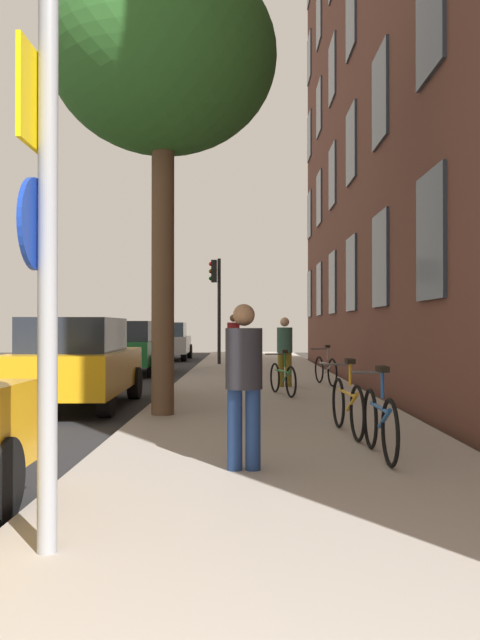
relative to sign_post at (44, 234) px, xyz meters
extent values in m
plane|color=#332D28|center=(-1.84, 11.61, -2.05)|extent=(41.80, 41.80, 0.00)
cube|color=#232326|center=(-3.94, 11.61, -2.04)|extent=(7.00, 38.00, 0.01)
cube|color=#9E9389|center=(1.66, 11.61, -1.99)|extent=(4.20, 38.00, 0.12)
cube|color=#2D3847|center=(3.98, 5.75, 0.78)|extent=(0.06, 1.40, 1.91)
cube|color=#2D3847|center=(3.98, 9.32, 0.78)|extent=(0.06, 1.40, 1.91)
cube|color=#2D3847|center=(3.98, 12.89, 0.78)|extent=(0.06, 1.40, 1.91)
cube|color=#2D3847|center=(3.98, 16.46, 0.78)|extent=(0.06, 1.40, 1.91)
cube|color=#2D3847|center=(3.98, 20.04, 0.78)|extent=(0.06, 1.40, 1.91)
cube|color=#2D3847|center=(3.98, 23.61, 0.78)|extent=(0.06, 1.40, 1.91)
cube|color=#2D3847|center=(3.98, 5.75, 4.11)|extent=(0.06, 1.40, 1.91)
cube|color=#2D3847|center=(3.98, 9.32, 4.11)|extent=(0.06, 1.40, 1.91)
cube|color=#2D3847|center=(3.98, 12.89, 4.11)|extent=(0.06, 1.40, 1.91)
cube|color=#2D3847|center=(3.98, 16.46, 4.11)|extent=(0.06, 1.40, 1.91)
cube|color=#2D3847|center=(3.98, 20.04, 4.11)|extent=(0.06, 1.40, 1.91)
cube|color=#2D3847|center=(3.98, 23.61, 4.11)|extent=(0.06, 1.40, 1.91)
cube|color=#2D3847|center=(3.98, 12.89, 7.44)|extent=(0.06, 1.40, 1.91)
cube|color=#2D3847|center=(3.98, 16.46, 7.44)|extent=(0.06, 1.40, 1.91)
cube|color=#2D3847|center=(3.98, 20.04, 7.44)|extent=(0.06, 1.40, 1.91)
cube|color=#2D3847|center=(3.98, 23.61, 7.44)|extent=(0.06, 1.40, 1.91)
cube|color=#2D3847|center=(3.98, 20.04, 10.76)|extent=(0.06, 1.40, 1.91)
cube|color=#2D3847|center=(3.98, 23.61, 10.76)|extent=(0.06, 1.40, 1.91)
cylinder|color=gray|center=(0.02, 0.00, -0.18)|extent=(0.12, 0.12, 3.48)
cube|color=yellow|center=(-0.06, 0.00, 0.81)|extent=(0.03, 0.60, 0.60)
cylinder|color=#14339E|center=(-0.06, 0.00, 0.06)|extent=(0.03, 0.56, 0.56)
cylinder|color=black|center=(0.33, 19.52, -0.04)|extent=(0.12, 0.12, 3.78)
cube|color=black|center=(0.15, 19.52, 1.41)|extent=(0.20, 0.24, 0.80)
sphere|color=red|center=(0.04, 19.52, 1.67)|extent=(0.16, 0.16, 0.16)
sphere|color=#523707|center=(0.04, 19.52, 1.41)|extent=(0.16, 0.16, 0.16)
sphere|color=#083E11|center=(0.04, 19.52, 1.15)|extent=(0.16, 0.16, 0.16)
cylinder|color=brown|center=(-0.04, 6.15, 0.32)|extent=(0.35, 0.35, 4.50)
ellipsoid|color=#2D6628|center=(-0.04, 6.15, 3.63)|extent=(3.53, 3.53, 3.00)
torus|color=black|center=(2.62, 3.34, -1.59)|extent=(0.05, 0.67, 0.67)
torus|color=black|center=(2.63, 2.39, -1.59)|extent=(0.05, 0.67, 0.67)
cylinder|color=#194C99|center=(2.62, 2.87, -1.41)|extent=(0.05, 0.81, 0.04)
cylinder|color=#194C99|center=(2.63, 2.63, -1.49)|extent=(0.05, 0.49, 0.27)
cylinder|color=#194C99|center=(2.63, 2.72, -1.16)|extent=(0.04, 0.04, 0.28)
cube|color=black|center=(2.63, 2.72, -1.00)|extent=(0.10, 0.24, 0.06)
cylinder|color=#4C4C4C|center=(2.62, 3.34, -1.08)|extent=(0.42, 0.03, 0.03)
torus|color=black|center=(2.48, 4.83, -1.59)|extent=(0.09, 0.67, 0.67)
torus|color=black|center=(2.55, 3.78, -1.59)|extent=(0.09, 0.67, 0.67)
cylinder|color=#C68C19|center=(2.52, 4.31, -1.41)|extent=(0.10, 0.89, 0.04)
cylinder|color=#C68C19|center=(2.54, 4.04, -1.49)|extent=(0.08, 0.54, 0.29)
cylinder|color=#C68C19|center=(2.53, 4.15, -1.16)|extent=(0.04, 0.04, 0.28)
cube|color=black|center=(2.53, 4.15, -1.00)|extent=(0.10, 0.24, 0.06)
cylinder|color=#4C4C4C|center=(2.48, 4.83, -1.08)|extent=(0.42, 0.06, 0.03)
torus|color=black|center=(1.85, 9.49, -1.62)|extent=(0.19, 0.60, 0.61)
torus|color=black|center=(2.11, 8.49, -1.62)|extent=(0.19, 0.60, 0.61)
cylinder|color=#267233|center=(1.98, 8.99, -1.46)|extent=(0.26, 0.87, 0.04)
cylinder|color=#267233|center=(2.04, 8.74, -1.53)|extent=(0.17, 0.53, 0.29)
cylinder|color=#267233|center=(2.02, 8.84, -1.22)|extent=(0.04, 0.04, 0.28)
cube|color=black|center=(2.02, 8.84, -1.06)|extent=(0.10, 0.24, 0.06)
cylinder|color=#4C4C4C|center=(1.85, 9.49, -1.14)|extent=(0.41, 0.13, 0.03)
torus|color=black|center=(3.02, 11.74, -1.61)|extent=(0.15, 0.63, 0.64)
torus|color=black|center=(3.20, 10.75, -1.61)|extent=(0.15, 0.63, 0.64)
cylinder|color=#99999E|center=(3.11, 11.24, -1.43)|extent=(0.20, 0.85, 0.04)
cylinder|color=#99999E|center=(3.16, 10.99, -1.51)|extent=(0.14, 0.52, 0.28)
cylinder|color=#99999E|center=(3.14, 11.09, -1.19)|extent=(0.04, 0.04, 0.28)
cube|color=black|center=(3.14, 11.09, -1.03)|extent=(0.10, 0.24, 0.06)
cylinder|color=#4C4C4C|center=(3.02, 11.74, -1.11)|extent=(0.42, 0.11, 0.03)
cylinder|color=navy|center=(1.13, 2.26, -1.54)|extent=(0.14, 0.14, 0.77)
cylinder|color=navy|center=(1.30, 2.26, -1.54)|extent=(0.14, 0.14, 0.77)
cylinder|color=#26262D|center=(1.21, 2.26, -0.87)|extent=(0.40, 0.40, 0.58)
sphere|color=#936B4C|center=(1.21, 2.26, -0.46)|extent=(0.21, 0.21, 0.21)
cylinder|color=olive|center=(2.05, 10.79, -1.55)|extent=(0.14, 0.14, 0.76)
cylinder|color=olive|center=(2.22, 10.79, -1.55)|extent=(0.14, 0.14, 0.76)
cylinder|color=#33594C|center=(2.13, 10.79, -0.88)|extent=(0.47, 0.47, 0.57)
sphere|color=tan|center=(2.13, 10.79, -0.47)|extent=(0.21, 0.21, 0.21)
cylinder|color=#26262D|center=(0.80, 16.39, -1.51)|extent=(0.16, 0.16, 0.84)
cylinder|color=#26262D|center=(0.98, 16.39, -1.51)|extent=(0.16, 0.16, 0.84)
cylinder|color=maroon|center=(0.89, 16.39, -0.77)|extent=(0.39, 0.39, 0.63)
sphere|color=brown|center=(0.89, 16.39, -0.32)|extent=(0.23, 0.23, 0.23)
cube|color=orange|center=(-1.80, 7.94, -1.37)|extent=(1.88, 4.33, 0.70)
cube|color=#1E232D|center=(-1.80, 7.73, -0.72)|extent=(1.54, 2.44, 0.60)
cylinder|color=black|center=(-2.60, 9.31, -1.72)|extent=(0.22, 0.64, 0.64)
cylinder|color=black|center=(-1.00, 9.31, -1.72)|extent=(0.22, 0.64, 0.64)
cylinder|color=black|center=(-2.60, 6.57, -1.72)|extent=(0.22, 0.64, 0.64)
cylinder|color=black|center=(-1.00, 6.57, -1.72)|extent=(0.22, 0.64, 0.64)
cube|color=#19662D|center=(-2.21, 16.27, -1.37)|extent=(1.92, 4.48, 0.70)
cube|color=#1E232D|center=(-2.21, 16.05, -0.72)|extent=(1.56, 2.53, 0.60)
cylinder|color=black|center=(-2.99, 17.69, -1.72)|extent=(0.22, 0.64, 0.64)
cylinder|color=black|center=(-1.42, 17.69, -1.72)|extent=(0.22, 0.64, 0.64)
cylinder|color=black|center=(-2.99, 14.86, -1.72)|extent=(0.22, 0.64, 0.64)
cylinder|color=black|center=(-1.42, 14.86, -1.72)|extent=(0.22, 0.64, 0.64)
cube|color=#B7B7BC|center=(-2.13, 24.61, -1.37)|extent=(2.02, 4.28, 0.70)
cube|color=#384756|center=(-2.13, 24.40, -0.72)|extent=(1.65, 2.41, 0.60)
cylinder|color=black|center=(-2.99, 25.96, -1.72)|extent=(0.22, 0.64, 0.64)
cylinder|color=black|center=(-1.27, 25.96, -1.72)|extent=(0.22, 0.64, 0.64)
cylinder|color=black|center=(-2.99, 23.26, -1.72)|extent=(0.22, 0.64, 0.64)
cylinder|color=black|center=(-1.27, 23.26, -1.72)|extent=(0.22, 0.64, 0.64)
camera|label=1|loc=(1.21, -3.96, -0.56)|focal=36.80mm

